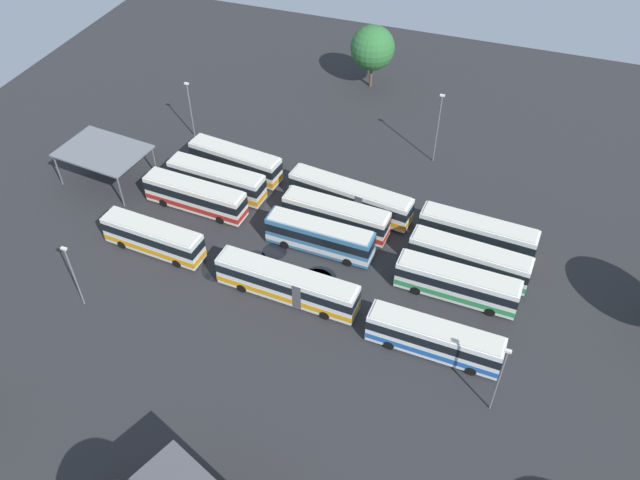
{
  "coord_description": "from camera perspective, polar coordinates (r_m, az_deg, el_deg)",
  "views": [
    {
      "loc": [
        -16.54,
        45.68,
        46.68
      ],
      "look_at": [
        -0.21,
        0.13,
        1.53
      ],
      "focal_mm": 35.85,
      "sensor_mm": 36.0,
      "label": 1
    }
  ],
  "objects": [
    {
      "name": "bus_row2_slot4",
      "position": [
        68.21,
        -14.67,
        0.21
      ],
      "size": [
        11.27,
        3.29,
        3.49
      ],
      "color": "silver",
      "rests_on": "ground_plane"
    },
    {
      "name": "bus_row0_slot4",
      "position": [
        57.92,
        10.15,
        -8.67
      ],
      "size": [
        12.17,
        2.94,
        3.49
      ],
      "color": "silver",
      "rests_on": "ground_plane"
    },
    {
      "name": "bus_row2_slot1",
      "position": [
        74.44,
        -9.21,
        5.35
      ],
      "size": [
        11.81,
        3.28,
        3.49
      ],
      "color": "silver",
      "rests_on": "ground_plane"
    },
    {
      "name": "bus_row1_slot4",
      "position": [
        61.41,
        -2.93,
        -3.94
      ],
      "size": [
        14.4,
        3.29,
        3.49
      ],
      "color": "silver",
      "rests_on": "ground_plane"
    },
    {
      "name": "puddle_back_corner",
      "position": [
        66.74,
        -5.88,
        -1.64
      ],
      "size": [
        2.42,
        2.42,
        0.01
      ],
      "primitive_type": "cylinder",
      "color": "black",
      "rests_on": "ground_plane"
    },
    {
      "name": "bus_row0_slot2",
      "position": [
        62.79,
        12.12,
        -3.8
      ],
      "size": [
        11.91,
        2.94,
        3.49
      ],
      "color": "silver",
      "rests_on": "ground_plane"
    },
    {
      "name": "bus_row2_slot2",
      "position": [
        72.48,
        -11.07,
        3.88
      ],
      "size": [
        12.08,
        3.24,
        3.49
      ],
      "color": "silver",
      "rests_on": "ground_plane"
    },
    {
      "name": "lamp_post_near_entrance",
      "position": [
        77.94,
        10.48,
        9.96
      ],
      "size": [
        0.56,
        0.28,
        9.24
      ],
      "color": "slate",
      "rests_on": "ground_plane"
    },
    {
      "name": "tree_north_edge",
      "position": [
        92.46,
        4.71,
        16.73
      ],
      "size": [
        6.18,
        6.18,
        9.03
      ],
      "color": "brown",
      "rests_on": "ground_plane"
    },
    {
      "name": "bus_row2_slot0",
      "position": [
        77.01,
        -7.57,
        7.0
      ],
      "size": [
        11.79,
        3.91,
        3.49
      ],
      "color": "silver",
      "rests_on": "ground_plane"
    },
    {
      "name": "bus_row1_slot2",
      "position": [
        66.08,
        -0.03,
        0.29
      ],
      "size": [
        11.5,
        2.9,
        3.49
      ],
      "color": "teal",
      "rests_on": "ground_plane"
    },
    {
      "name": "bus_row0_slot1",
      "position": [
        65.41,
        13.16,
        -1.67
      ],
      "size": [
        12.23,
        3.43,
        3.49
      ],
      "color": "silver",
      "rests_on": "ground_plane"
    },
    {
      "name": "ground_plane",
      "position": [
        67.37,
        -0.13,
        -0.84
      ],
      "size": [
        109.23,
        109.23,
        0.0
      ],
      "primitive_type": "plane",
      "color": "#28282B"
    },
    {
      "name": "maintenance_shelter",
      "position": [
        78.15,
        -18.82,
        7.47
      ],
      "size": [
        10.39,
        7.84,
        4.28
      ],
      "color": "slate",
      "rests_on": "ground_plane"
    },
    {
      "name": "lamp_post_by_building",
      "position": [
        53.48,
        15.72,
        -11.73
      ],
      "size": [
        0.56,
        0.28,
        7.86
      ],
      "color": "slate",
      "rests_on": "ground_plane"
    },
    {
      "name": "lamp_post_far_corner",
      "position": [
        63.31,
        -21.16,
        -2.84
      ],
      "size": [
        0.56,
        0.28,
        7.49
      ],
      "color": "slate",
      "rests_on": "ground_plane"
    },
    {
      "name": "puddle_near_shelter",
      "position": [
        66.14,
        -8.93,
        -2.54
      ],
      "size": [
        3.79,
        3.79,
        0.01
      ],
      "primitive_type": "cylinder",
      "color": "black",
      "rests_on": "ground_plane"
    },
    {
      "name": "lamp_post_mid_lot",
      "position": [
        83.44,
        -11.51,
        11.54
      ],
      "size": [
        0.56,
        0.28,
        7.64
      ],
      "color": "slate",
      "rests_on": "ground_plane"
    },
    {
      "name": "puddle_front_lane",
      "position": [
        64.2,
        -0.28,
        -3.62
      ],
      "size": [
        3.3,
        3.3,
        0.01
      ],
      "primitive_type": "cylinder",
      "color": "black",
      "rests_on": "ground_plane"
    },
    {
      "name": "bus_row1_slot0",
      "position": [
        71.06,
        2.72,
        3.85
      ],
      "size": [
        14.48,
        4.36,
        3.49
      ],
      "color": "silver",
      "rests_on": "ground_plane"
    },
    {
      "name": "bus_row0_slot0",
      "position": [
        68.47,
        13.86,
        0.59
      ],
      "size": [
        12.29,
        3.27,
        3.49
      ],
      "color": "silver",
      "rests_on": "ground_plane"
    },
    {
      "name": "puddle_centre_drain",
      "position": [
        67.29,
        -4.09,
        -1.03
      ],
      "size": [
        2.64,
        2.64,
        0.01
      ],
      "primitive_type": "cylinder",
      "color": "black",
      "rests_on": "ground_plane"
    },
    {
      "name": "bus_row1_slot1",
      "position": [
        68.59,
        1.42,
        2.19
      ],
      "size": [
        11.83,
        3.22,
        3.49
      ],
      "color": "silver",
      "rests_on": "ground_plane"
    },
    {
      "name": "puddle_between_rows",
      "position": [
        64.4,
        -0.05,
        -3.43
      ],
      "size": [
        3.44,
        3.44,
        0.01
      ],
      "primitive_type": "cylinder",
      "color": "black",
      "rests_on": "ground_plane"
    }
  ]
}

